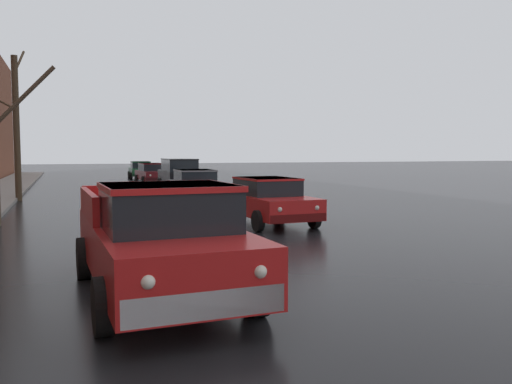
# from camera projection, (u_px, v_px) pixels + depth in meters

# --- Properties ---
(bare_tree_far_down_block) EXTENTS (2.33, 2.07, 6.99)m
(bare_tree_far_down_block) POSITION_uv_depth(u_px,v_px,m) (16.00, 122.00, 23.62)
(bare_tree_far_down_block) COLOR #423323
(bare_tree_far_down_block) RESTS_ON ground
(pickup_truck_red_approaching_near_lane) EXTENTS (2.34, 5.28, 1.76)m
(pickup_truck_red_approaching_near_lane) POSITION_uv_depth(u_px,v_px,m) (160.00, 240.00, 7.95)
(pickup_truck_red_approaching_near_lane) COLOR red
(pickup_truck_red_approaching_near_lane) RESTS_ON ground
(sedan_red_parked_kerbside_close) EXTENTS (2.06, 4.04, 1.42)m
(sedan_red_parked_kerbside_close) POSITION_uv_depth(u_px,v_px,m) (269.00, 200.00, 16.01)
(sedan_red_parked_kerbside_close) COLOR red
(sedan_red_parked_kerbside_close) RESTS_ON ground
(sedan_grey_parked_kerbside_mid) EXTENTS (2.14, 4.38, 1.42)m
(sedan_grey_parked_kerbside_mid) POSITION_uv_depth(u_px,v_px,m) (195.00, 185.00, 23.10)
(sedan_grey_parked_kerbside_mid) COLOR slate
(sedan_grey_parked_kerbside_mid) RESTS_ON ground
(suv_black_parked_far_down_block) EXTENTS (2.13, 4.65, 1.82)m
(suv_black_parked_far_down_block) POSITION_uv_depth(u_px,v_px,m) (179.00, 173.00, 29.64)
(suv_black_parked_far_down_block) COLOR black
(suv_black_parked_far_down_block) RESTS_ON ground
(sedan_maroon_queued_behind_truck) EXTENTS (2.01, 4.38, 1.42)m
(sedan_maroon_queued_behind_truck) POSITION_uv_depth(u_px,v_px,m) (152.00, 173.00, 36.32)
(sedan_maroon_queued_behind_truck) COLOR maroon
(sedan_maroon_queued_behind_truck) RESTS_ON ground
(sedan_green_at_far_intersection) EXTENTS (2.01, 4.12, 1.42)m
(sedan_green_at_far_intersection) POSITION_uv_depth(u_px,v_px,m) (141.00, 170.00, 42.62)
(sedan_green_at_far_intersection) COLOR #1E5633
(sedan_green_at_far_intersection) RESTS_ON ground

